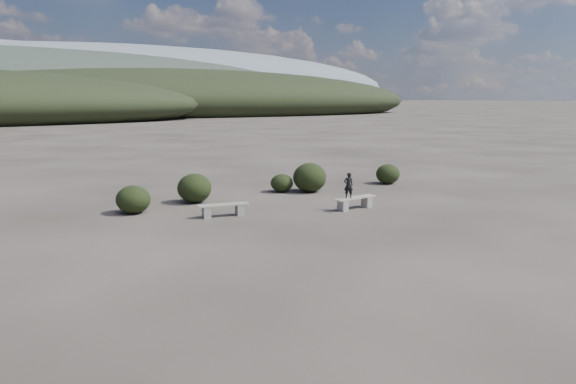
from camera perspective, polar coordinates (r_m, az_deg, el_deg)
ground at (r=14.56m, az=8.81°, el=-6.09°), size 1200.00×1200.00×0.00m
bench_left at (r=18.69m, az=-6.60°, el=-1.72°), size 1.74×0.58×0.43m
bench_right at (r=19.96m, az=6.82°, el=-1.00°), size 1.76×0.56×0.43m
seated_person at (r=19.64m, az=6.16°, el=0.68°), size 0.38×0.32×0.90m
shrub_a at (r=19.79m, az=-15.45°, el=-0.74°), size 1.17×1.17×0.95m
shrub_b at (r=21.31m, az=-9.48°, el=0.39°), size 1.28×1.28×1.10m
shrub_c at (r=23.42m, az=-0.63°, el=0.92°), size 0.94×0.94×0.75m
shrub_d at (r=23.41m, az=2.22°, el=1.49°), size 1.40×1.40×1.22m
shrub_e at (r=26.04m, az=10.10°, el=1.81°), size 1.08×1.08×0.90m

